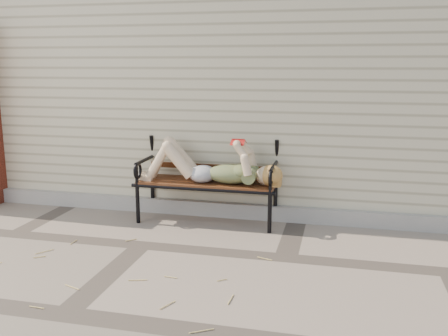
# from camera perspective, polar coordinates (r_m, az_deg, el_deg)

# --- Properties ---
(ground) EXTENTS (80.00, 80.00, 0.00)m
(ground) POSITION_cam_1_polar(r_m,az_deg,el_deg) (4.43, -9.39, -8.70)
(ground) COLOR gray
(ground) RESTS_ON ground
(house_wall) EXTENTS (8.00, 4.00, 3.00)m
(house_wall) POSITION_cam_1_polar(r_m,az_deg,el_deg) (7.01, -0.20, 11.50)
(house_wall) COLOR beige
(house_wall) RESTS_ON ground
(foundation_strip) EXTENTS (8.00, 0.10, 0.15)m
(foundation_strip) POSITION_cam_1_polar(r_m,az_deg,el_deg) (5.27, -5.37, -4.38)
(foundation_strip) COLOR #A6A096
(foundation_strip) RESTS_ON ground
(garden_bench) EXTENTS (1.48, 0.59, 0.96)m
(garden_bench) POSITION_cam_1_polar(r_m,az_deg,el_deg) (4.96, -1.69, 0.14)
(garden_bench) COLOR black
(garden_bench) RESTS_ON ground
(reading_woman) EXTENTS (1.40, 0.32, 0.44)m
(reading_woman) POSITION_cam_1_polar(r_m,az_deg,el_deg) (4.84, -1.91, 0.24)
(reading_woman) COLOR #0B3A4E
(reading_woman) RESTS_ON ground
(straw_scatter) EXTENTS (2.84, 1.61, 0.01)m
(straw_scatter) POSITION_cam_1_polar(r_m,az_deg,el_deg) (4.14, -14.32, -10.34)
(straw_scatter) COLOR #DEBE6C
(straw_scatter) RESTS_ON ground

